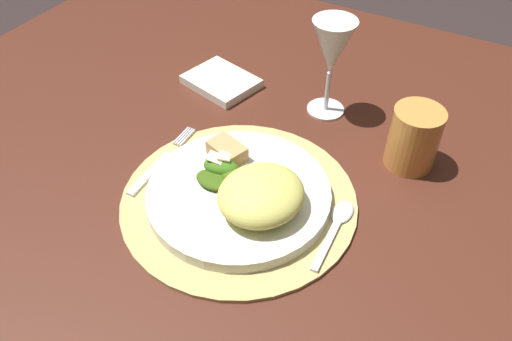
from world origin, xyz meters
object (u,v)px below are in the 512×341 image
Objects in this scene: spoon at (338,222)px; amber_tumbler at (414,138)px; fork at (159,163)px; napkin at (221,81)px; wine_glass at (332,50)px; dining_table at (255,201)px; dinner_plate at (239,194)px.

spoon is 0.18m from amber_tumbler.
napkin is (-0.04, 0.24, -0.00)m from fork.
amber_tumbler is at bearing -20.25° from wine_glass.
napkin is at bearing 138.73° from dining_table.
napkin is (-0.18, 0.24, -0.01)m from dinner_plate.
napkin is (-0.32, 0.21, -0.00)m from spoon.
dinner_plate is at bearing -53.04° from napkin.
spoon is at bearing -104.40° from amber_tumbler.
dining_table is 4.93× the size of dinner_plate.
dinner_plate is 1.54× the size of wine_glass.
wine_glass reaches higher than napkin.
fork is at bearing -148.97° from amber_tumbler.
fork is 1.73× the size of amber_tumbler.
wine_glass is at bearing 117.26° from spoon.
fork is 1.37× the size of napkin.
dinner_plate is at bearing -71.19° from dining_table.
dining_table is 10.43× the size of napkin.
dinner_plate is 0.14m from fork.
amber_tumbler reaches higher than dining_table.
dinner_plate reaches higher than spoon.
amber_tumbler reaches higher than spoon.
dinner_plate is at bearing -169.36° from spoon.
napkin reaches higher than spoon.
fork is (-0.14, 0.00, -0.01)m from dinner_plate.
dinner_plate is 0.30m from napkin.
fork is 1.00× the size of wine_glass.
amber_tumbler is (0.19, 0.20, 0.03)m from dinner_plate.
dinner_plate is at bearing -132.84° from amber_tumbler.
wine_glass is (0.06, 0.15, 0.25)m from dining_table.
spoon is at bearing -26.24° from dining_table.
wine_glass reaches higher than fork.
dinner_plate is at bearing -94.40° from wine_glass.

